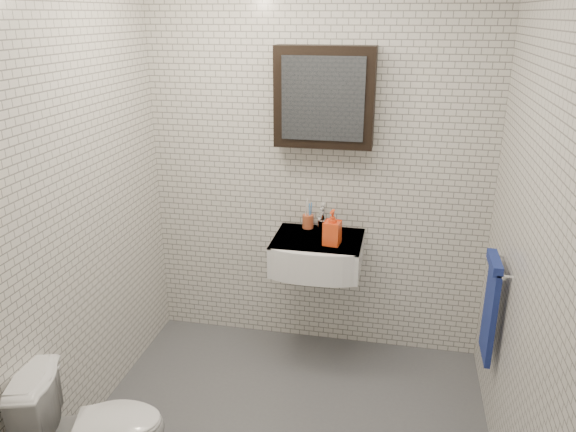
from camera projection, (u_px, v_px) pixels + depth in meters
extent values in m
cube|color=#52545A|center=(285.00, 431.00, 3.09)|extent=(2.20, 2.00, 0.01)
cube|color=silver|center=(317.00, 167.00, 3.59)|extent=(2.20, 0.02, 2.50)
cube|color=silver|center=(217.00, 328.00, 1.74)|extent=(2.20, 0.02, 2.50)
cube|color=silver|center=(75.00, 205.00, 2.87)|extent=(0.02, 2.00, 2.50)
cube|color=silver|center=(529.00, 237.00, 2.46)|extent=(0.02, 2.00, 2.50)
cube|color=white|center=(318.00, 253.00, 3.54)|extent=(0.55, 0.45, 0.20)
cylinder|color=silver|center=(318.00, 239.00, 3.53)|extent=(0.31, 0.31, 0.02)
cylinder|color=silver|center=(318.00, 238.00, 3.53)|extent=(0.04, 0.04, 0.01)
cube|color=white|center=(318.00, 239.00, 3.51)|extent=(0.55, 0.45, 0.01)
cylinder|color=silver|center=(322.00, 225.00, 3.65)|extent=(0.06, 0.06, 0.06)
cylinder|color=silver|center=(322.00, 216.00, 3.63)|extent=(0.03, 0.03, 0.08)
cylinder|color=silver|center=(321.00, 215.00, 3.56)|extent=(0.02, 0.12, 0.02)
cube|color=silver|center=(323.00, 206.00, 3.64)|extent=(0.02, 0.09, 0.01)
cube|color=black|center=(325.00, 97.00, 3.36)|extent=(0.60, 0.14, 0.60)
cube|color=#3F444C|center=(323.00, 99.00, 3.29)|extent=(0.49, 0.01, 0.49)
cylinder|color=silver|center=(499.00, 266.00, 2.89)|extent=(0.02, 0.30, 0.02)
cylinder|color=silver|center=(500.00, 256.00, 3.00)|extent=(0.04, 0.02, 0.02)
cylinder|color=silver|center=(508.00, 277.00, 2.77)|extent=(0.04, 0.02, 0.02)
cube|color=navy|center=(490.00, 311.00, 2.98)|extent=(0.03, 0.26, 0.54)
cube|color=navy|center=(495.00, 263.00, 2.89)|extent=(0.05, 0.26, 0.05)
cylinder|color=#BA532E|center=(308.00, 221.00, 3.66)|extent=(0.08, 0.08, 0.09)
cylinder|color=white|center=(306.00, 213.00, 3.63)|extent=(0.02, 0.03, 0.17)
cylinder|color=#448BDA|center=(309.00, 215.00, 3.63)|extent=(0.01, 0.02, 0.15)
cylinder|color=white|center=(308.00, 212.00, 3.65)|extent=(0.02, 0.03, 0.18)
cylinder|color=#448BDA|center=(311.00, 213.00, 3.65)|extent=(0.02, 0.04, 0.16)
imported|color=orange|center=(332.00, 227.00, 3.38)|extent=(0.11, 0.11, 0.22)
imported|color=white|center=(96.00, 429.00, 2.64)|extent=(0.72, 0.53, 0.65)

